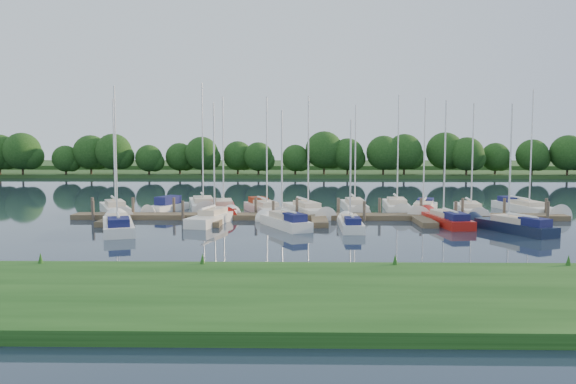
{
  "coord_description": "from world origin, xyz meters",
  "views": [
    {
      "loc": [
        -1.62,
        -37.4,
        6.16
      ],
      "look_at": [
        -2.46,
        8.0,
        2.2
      ],
      "focal_mm": 35.0,
      "sensor_mm": 36.0,
      "label": 1
    }
  ],
  "objects_px": {
    "sailboat_s_2": "(284,223)",
    "motorboat": "(167,207)",
    "sailboat_n_5": "(307,211)",
    "dock": "(318,218)",
    "sailboat_n_0": "(115,211)"
  },
  "relations": [
    {
      "from": "dock",
      "to": "motorboat",
      "type": "bearing_deg",
      "value": 157.81
    },
    {
      "from": "dock",
      "to": "sailboat_s_2",
      "type": "xyz_separation_m",
      "value": [
        -2.65,
        -4.01,
        0.13
      ]
    },
    {
      "from": "motorboat",
      "to": "sailboat_s_2",
      "type": "xyz_separation_m",
      "value": [
        10.86,
        -9.53,
        -0.02
      ]
    },
    {
      "from": "sailboat_n_5",
      "to": "sailboat_n_0",
      "type": "bearing_deg",
      "value": -19.42
    },
    {
      "from": "sailboat_n_0",
      "to": "sailboat_n_5",
      "type": "distance_m",
      "value": 16.75
    },
    {
      "from": "sailboat_n_0",
      "to": "sailboat_n_5",
      "type": "relative_size",
      "value": 0.98
    },
    {
      "from": "sailboat_n_5",
      "to": "sailboat_s_2",
      "type": "height_order",
      "value": "sailboat_n_5"
    },
    {
      "from": "sailboat_n_5",
      "to": "sailboat_s_2",
      "type": "bearing_deg",
      "value": 57.24
    },
    {
      "from": "sailboat_s_2",
      "to": "motorboat",
      "type": "bearing_deg",
      "value": 112.73
    },
    {
      "from": "dock",
      "to": "sailboat_n_0",
      "type": "relative_size",
      "value": 3.85
    },
    {
      "from": "dock",
      "to": "sailboat_n_5",
      "type": "height_order",
      "value": "sailboat_n_5"
    },
    {
      "from": "sailboat_n_0",
      "to": "sailboat_s_2",
      "type": "distance_m",
      "value": 16.77
    },
    {
      "from": "sailboat_n_0",
      "to": "dock",
      "type": "bearing_deg",
      "value": 143.6
    },
    {
      "from": "sailboat_n_0",
      "to": "sailboat_s_2",
      "type": "relative_size",
      "value": 1.16
    },
    {
      "from": "dock",
      "to": "sailboat_n_0",
      "type": "bearing_deg",
      "value": 168.49
    }
  ]
}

